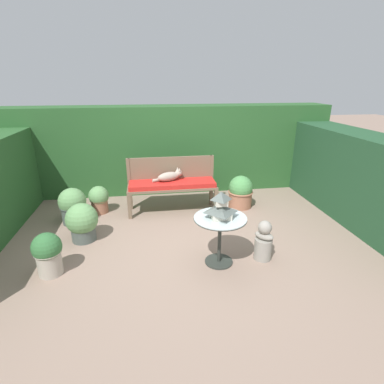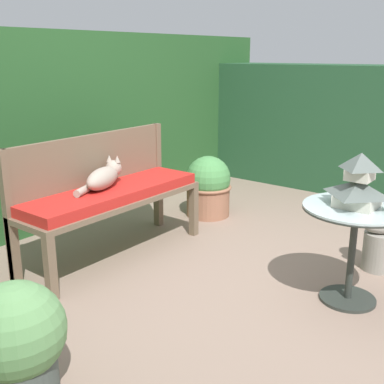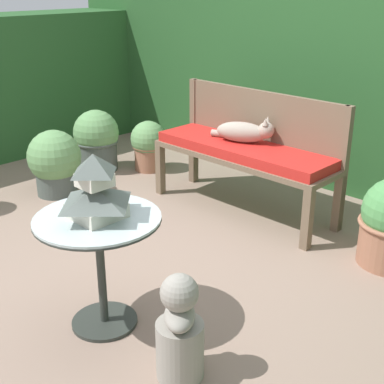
{
  "view_description": "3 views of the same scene",
  "coord_description": "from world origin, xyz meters",
  "px_view_note": "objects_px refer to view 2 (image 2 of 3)",
  "views": [
    {
      "loc": [
        -0.49,
        -3.79,
        2.16
      ],
      "look_at": [
        0.17,
        0.49,
        0.54
      ],
      "focal_mm": 28.0,
      "sensor_mm": 36.0,
      "label": 1
    },
    {
      "loc": [
        -2.43,
        -1.56,
        1.51
      ],
      "look_at": [
        0.1,
        0.43,
        0.58
      ],
      "focal_mm": 45.0,
      "sensor_mm": 36.0,
      "label": 2
    },
    {
      "loc": [
        2.35,
        -2.03,
        1.73
      ],
      "look_at": [
        0.06,
        0.31,
        0.41
      ],
      "focal_mm": 50.0,
      "sensor_mm": 36.0,
      "label": 3
    }
  ],
  "objects_px": {
    "garden_bench": "(113,198)",
    "potted_plant_hedge_corner": "(208,187)",
    "patio_table": "(354,228)",
    "pagoda_birdhouse": "(359,184)",
    "potted_plant_path_edge": "(17,341)",
    "garden_bust": "(380,238)",
    "cat": "(104,177)"
  },
  "relations": [
    {
      "from": "garden_bench",
      "to": "potted_plant_hedge_corner",
      "type": "xyz_separation_m",
      "value": [
        1.22,
        0.01,
        -0.18
      ]
    },
    {
      "from": "patio_table",
      "to": "pagoda_birdhouse",
      "type": "relative_size",
      "value": 1.95
    },
    {
      "from": "potted_plant_path_edge",
      "to": "garden_bench",
      "type": "bearing_deg",
      "value": 31.44
    },
    {
      "from": "potted_plant_path_edge",
      "to": "pagoda_birdhouse",
      "type": "bearing_deg",
      "value": -25.41
    },
    {
      "from": "garden_bust",
      "to": "cat",
      "type": "bearing_deg",
      "value": 167.35
    },
    {
      "from": "garden_bench",
      "to": "pagoda_birdhouse",
      "type": "bearing_deg",
      "value": -75.62
    },
    {
      "from": "cat",
      "to": "pagoda_birdhouse",
      "type": "bearing_deg",
      "value": -96.6
    },
    {
      "from": "patio_table",
      "to": "pagoda_birdhouse",
      "type": "bearing_deg",
      "value": 0.0
    },
    {
      "from": "potted_plant_hedge_corner",
      "to": "garden_bust",
      "type": "bearing_deg",
      "value": -97.44
    },
    {
      "from": "garden_bust",
      "to": "potted_plant_hedge_corner",
      "type": "relative_size",
      "value": 0.92
    },
    {
      "from": "patio_table",
      "to": "pagoda_birdhouse",
      "type": "distance_m",
      "value": 0.27
    },
    {
      "from": "patio_table",
      "to": "potted_plant_hedge_corner",
      "type": "height_order",
      "value": "patio_table"
    },
    {
      "from": "cat",
      "to": "patio_table",
      "type": "relative_size",
      "value": 0.82
    },
    {
      "from": "potted_plant_hedge_corner",
      "to": "potted_plant_path_edge",
      "type": "xyz_separation_m",
      "value": [
        -2.58,
        -0.84,
        0.0
      ]
    },
    {
      "from": "pagoda_birdhouse",
      "to": "patio_table",
      "type": "bearing_deg",
      "value": 0.0
    },
    {
      "from": "garden_bench",
      "to": "potted_plant_path_edge",
      "type": "relative_size",
      "value": 2.73
    },
    {
      "from": "pagoda_birdhouse",
      "to": "potted_plant_path_edge",
      "type": "relative_size",
      "value": 0.59
    },
    {
      "from": "patio_table",
      "to": "potted_plant_hedge_corner",
      "type": "bearing_deg",
      "value": 64.74
    },
    {
      "from": "garden_bench",
      "to": "potted_plant_hedge_corner",
      "type": "height_order",
      "value": "potted_plant_hedge_corner"
    },
    {
      "from": "patio_table",
      "to": "potted_plant_hedge_corner",
      "type": "relative_size",
      "value": 1.1
    },
    {
      "from": "patio_table",
      "to": "potted_plant_path_edge",
      "type": "height_order",
      "value": "patio_table"
    },
    {
      "from": "potted_plant_hedge_corner",
      "to": "garden_bench",
      "type": "bearing_deg",
      "value": -179.45
    },
    {
      "from": "potted_plant_path_edge",
      "to": "cat",
      "type": "bearing_deg",
      "value": 33.66
    },
    {
      "from": "garden_bust",
      "to": "potted_plant_path_edge",
      "type": "relative_size",
      "value": 0.96
    },
    {
      "from": "patio_table",
      "to": "garden_bust",
      "type": "bearing_deg",
      "value": 0.2
    },
    {
      "from": "patio_table",
      "to": "pagoda_birdhouse",
      "type": "xyz_separation_m",
      "value": [
        0.0,
        0.0,
        0.27
      ]
    },
    {
      "from": "potted_plant_hedge_corner",
      "to": "patio_table",
      "type": "bearing_deg",
      "value": -115.26
    },
    {
      "from": "potted_plant_path_edge",
      "to": "potted_plant_hedge_corner",
      "type": "bearing_deg",
      "value": 18.03
    },
    {
      "from": "patio_table",
      "to": "potted_plant_path_edge",
      "type": "relative_size",
      "value": 1.15
    },
    {
      "from": "garden_bench",
      "to": "cat",
      "type": "height_order",
      "value": "cat"
    },
    {
      "from": "cat",
      "to": "garden_bust",
      "type": "bearing_deg",
      "value": -80.55
    },
    {
      "from": "pagoda_birdhouse",
      "to": "garden_bench",
      "type": "bearing_deg",
      "value": 104.38
    }
  ]
}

